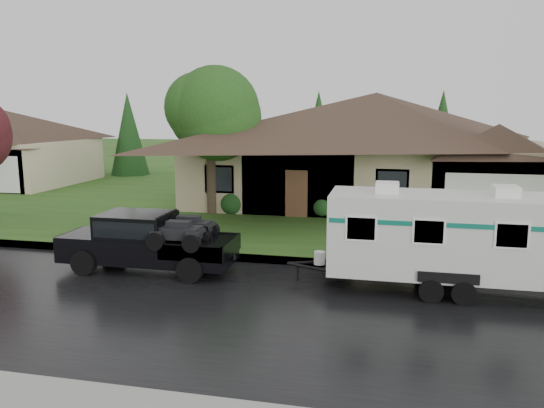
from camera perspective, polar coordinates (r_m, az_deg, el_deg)
The scene contains 10 objects.
ground at distance 15.07m, azimuth 1.42°, elevation -8.80°, with size 140.00×140.00×0.00m, color #264E18.
road at distance 13.24m, azimuth -0.27°, elevation -11.52°, with size 140.00×8.00×0.01m, color black.
curb at distance 17.16m, azimuth 2.86°, elevation -6.18°, with size 140.00×0.50×0.15m, color gray.
lawn at distance 29.52m, azimuth 6.99°, elevation 0.65°, with size 140.00×26.00×0.15m, color #264E18.
house_main at distance 27.87m, azimuth 11.64°, elevation 7.24°, with size 19.44×10.80×6.90m.
house_far at distance 38.66m, azimuth -27.08°, elevation 6.17°, with size 10.80×8.64×5.80m.
tree_left_green at distance 24.35m, azimuth -6.67°, elevation 9.72°, with size 4.00×4.00×6.63m.
shrub_row at distance 23.70m, azimuth 10.50°, elevation -0.36°, with size 13.60×1.00×1.00m.
pickup_truck at distance 16.73m, azimuth -13.51°, elevation -3.78°, with size 5.32×2.02×1.77m.
travel_trailer at distance 15.04m, azimuth 18.20°, elevation -3.17°, with size 6.56×2.30×2.94m.
Camera 1 is at (2.70, -14.00, 4.88)m, focal length 35.00 mm.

